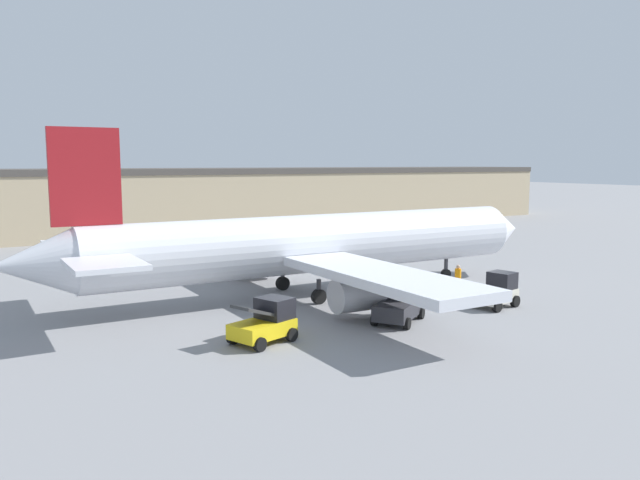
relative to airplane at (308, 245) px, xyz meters
name	(u,v)px	position (x,y,z in m)	size (l,w,h in m)	color
ground_plane	(320,294)	(0.88, -0.01, -3.24)	(400.00, 400.00, 0.00)	gray
terminal_building	(242,197)	(14.07, 41.59, 0.61)	(95.34, 13.20, 7.69)	tan
airplane	(308,245)	(0.00, 0.00, 0.00)	(36.48, 30.83, 10.19)	silver
ground_crew_worker	(458,278)	(8.74, -4.27, -2.26)	(0.41, 0.41, 1.84)	#1E2338
baggage_tug	(401,301)	(1.07, -8.00, -2.21)	(3.90, 3.38, 2.30)	#2D2D33
belt_loader_truck	(266,322)	(-6.83, -7.84, -2.28)	(3.39, 2.82, 2.02)	yellow
pushback_tug	(497,291)	(7.97, -8.34, -2.33)	(2.99, 2.32, 1.99)	beige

